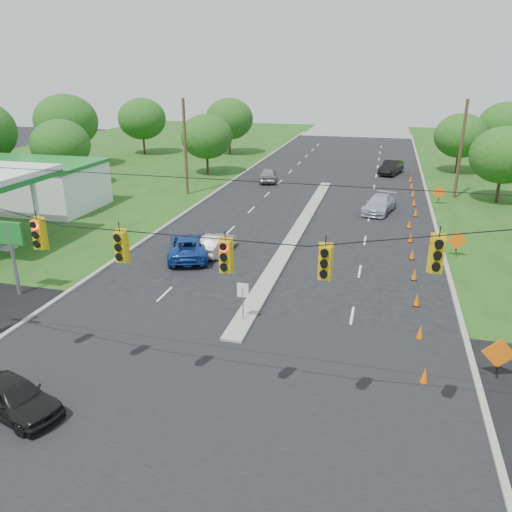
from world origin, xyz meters
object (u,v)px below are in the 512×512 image
(black_sedan, at_px, (13,397))
(blue_pickup, at_px, (189,246))
(white_sedan, at_px, (216,244))
(gas_station, at_px, (17,183))

(black_sedan, height_order, blue_pickup, blue_pickup)
(black_sedan, relative_size, blue_pickup, 0.75)
(black_sedan, bearing_deg, white_sedan, 11.70)
(black_sedan, distance_m, blue_pickup, 16.31)
(gas_station, bearing_deg, white_sedan, -15.34)
(black_sedan, xyz_separation_m, white_sedan, (1.50, 17.44, -0.03))
(white_sedan, bearing_deg, black_sedan, 91.49)
(gas_station, xyz_separation_m, white_sedan, (19.24, -5.28, -1.93))
(white_sedan, bearing_deg, blue_pickup, 43.60)
(black_sedan, bearing_deg, gas_station, 54.60)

